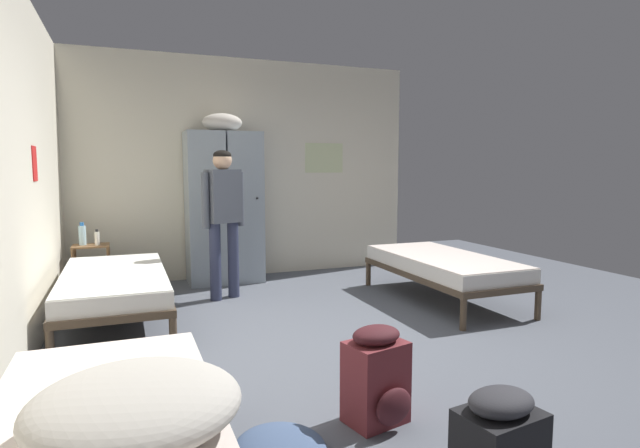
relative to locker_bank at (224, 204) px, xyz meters
name	(u,v)px	position (x,y,z in m)	size (l,w,h in m)	color
ground_plane	(333,345)	(0.37, -2.61, -0.97)	(9.25, 9.25, 0.00)	#565B66
room_backdrop	(155,170)	(-0.87, -1.33, 0.43)	(4.48, 5.84, 2.80)	beige
locker_bank	(224,204)	(0.00, 0.00, 0.00)	(0.90, 0.55, 2.07)	#8C99A3
shelf_unit	(92,265)	(-1.51, -0.16, -0.62)	(0.38, 0.30, 0.57)	brown
bed_left_rear	(114,283)	(-1.26, -1.40, -0.59)	(0.90, 1.90, 0.49)	#473828
bed_left_front	(104,448)	(-1.26, -4.29, -0.59)	(0.90, 1.90, 0.49)	#473828
bed_right	(443,265)	(1.99, -1.75, -0.59)	(0.90, 1.90, 0.49)	#473828
bedding_heap	(136,405)	(-1.15, -4.45, -0.36)	(0.73, 0.67, 0.23)	#B7B2A8
person_traveler	(223,210)	(-0.16, -0.82, 0.00)	(0.48, 0.31, 1.60)	#2D334C
water_bottle	(82,235)	(-1.59, -0.14, -0.29)	(0.08, 0.08, 0.25)	#B2DBEA
lotion_bottle	(97,238)	(-1.44, -0.20, -0.32)	(0.05, 0.05, 0.17)	white
backpack_maroon	(377,378)	(0.12, -3.84, -0.71)	(0.37, 0.38, 0.55)	maroon
clothes_pile_denim	(280,448)	(-0.49, -3.97, -0.92)	(0.45, 0.50, 0.09)	#42567A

